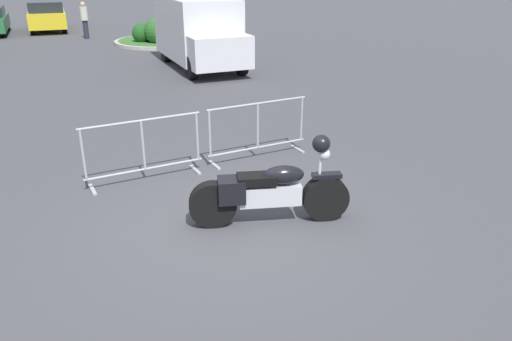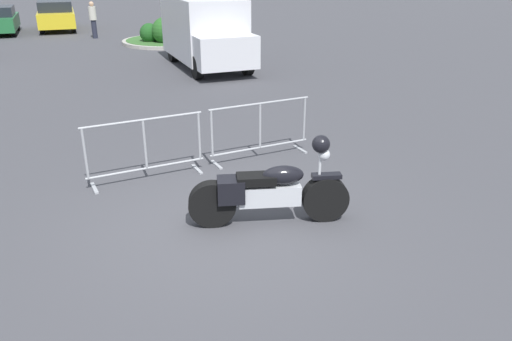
{
  "view_description": "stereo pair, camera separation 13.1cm",
  "coord_description": "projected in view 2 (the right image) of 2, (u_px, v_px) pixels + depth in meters",
  "views": [
    {
      "loc": [
        -2.68,
        -5.51,
        3.44
      ],
      "look_at": [
        0.53,
        0.28,
        0.65
      ],
      "focal_mm": 35.0,
      "sensor_mm": 36.0,
      "label": 1
    },
    {
      "loc": [
        -2.56,
        -5.57,
        3.44
      ],
      "look_at": [
        0.53,
        0.28,
        0.65
      ],
      "focal_mm": 35.0,
      "sensor_mm": 36.0,
      "label": 2
    }
  ],
  "objects": [
    {
      "name": "ground_plane",
      "position": [
        232.0,
        227.0,
        6.98
      ],
      "size": [
        120.0,
        120.0,
        0.0
      ],
      "primitive_type": "plane",
      "color": "#424247"
    },
    {
      "name": "motorcycle",
      "position": [
        269.0,
        191.0,
        6.92
      ],
      "size": [
        2.17,
        1.01,
        1.28
      ],
      "rotation": [
        0.0,
        0.0,
        -0.38
      ],
      "color": "black",
      "rests_on": "ground"
    },
    {
      "name": "crowd_barrier_near",
      "position": [
        145.0,
        149.0,
        8.3
      ],
      "size": [
        2.02,
        0.47,
        1.07
      ],
      "rotation": [
        0.0,
        0.0,
        -0.02
      ],
      "color": "#9EA0A5",
      "rests_on": "ground"
    },
    {
      "name": "crowd_barrier_far",
      "position": [
        260.0,
        130.0,
        9.24
      ],
      "size": [
        2.02,
        0.47,
        1.07
      ],
      "rotation": [
        0.0,
        0.0,
        -0.02
      ],
      "color": "#9EA0A5",
      "rests_on": "ground"
    },
    {
      "name": "delivery_van",
      "position": [
        205.0,
        30.0,
        17.11
      ],
      "size": [
        2.45,
        5.17,
        2.31
      ],
      "rotation": [
        0.0,
        0.0,
        -1.67
      ],
      "color": "silver",
      "rests_on": "ground"
    },
    {
      "name": "parked_car_yellow",
      "position": [
        56.0,
        15.0,
        26.63
      ],
      "size": [
        2.39,
        4.64,
        1.51
      ],
      "rotation": [
        0.0,
        0.0,
        1.43
      ],
      "color": "yellow",
      "rests_on": "ground"
    },
    {
      "name": "pedestrian",
      "position": [
        93.0,
        18.0,
        23.71
      ],
      "size": [
        0.46,
        0.46,
        1.69
      ],
      "rotation": [
        0.0,
        0.0,
        2.06
      ],
      "color": "#262838",
      "rests_on": "ground"
    },
    {
      "name": "planter_island",
      "position": [
        168.0,
        35.0,
        22.38
      ],
      "size": [
        4.3,
        4.3,
        1.21
      ],
      "color": "#ADA89E",
      "rests_on": "ground"
    }
  ]
}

